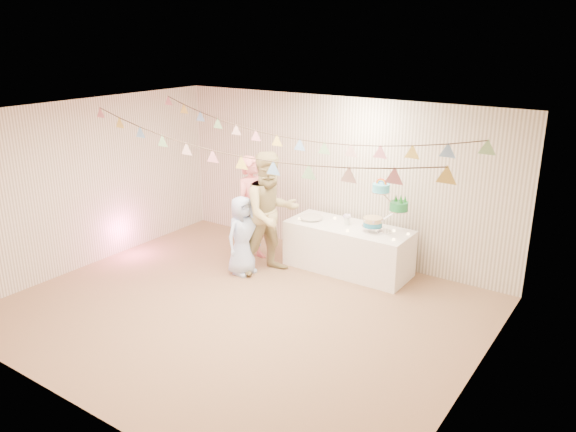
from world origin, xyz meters
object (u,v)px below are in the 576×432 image
Objects in this scene: table at (348,248)px; person_child at (242,235)px; cake_stand at (385,206)px; person_adult_a at (253,209)px; person_adult_b at (271,214)px.

person_child is at bearing -141.61° from table.
person_adult_a is at bearing -165.76° from cake_stand.
cake_stand is 1.69m from person_adult_b.
person_adult_b is (-1.50, -0.77, -0.18)m from cake_stand.
person_child is at bearing -148.67° from person_adult_a.
person_child is (0.22, -0.54, -0.24)m from person_adult_a.
cake_stand reaches higher than person_child.
table is at bearing -174.81° from cake_stand.
table is 1.32m from person_adult_b.
person_adult_a is 1.40× the size of person_child.
person_child is (-1.82, -1.06, -0.52)m from cake_stand.
person_adult_b reaches higher than table.
table is at bearing -25.69° from person_adult_b.
person_adult_a reaches higher than person_child.
person_adult_a is at bearing -162.57° from table.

